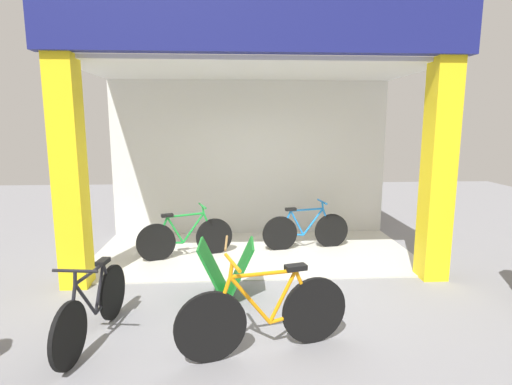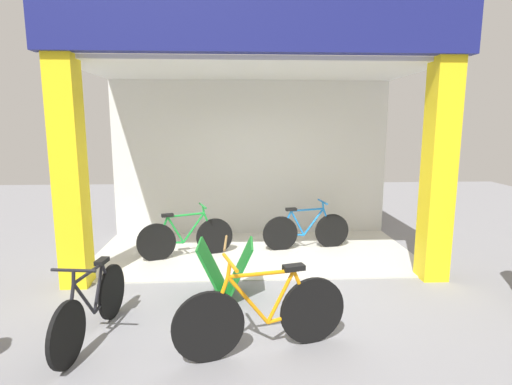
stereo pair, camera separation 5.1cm
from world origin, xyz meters
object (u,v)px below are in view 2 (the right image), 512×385
bicycle_parked_0 (263,314)px  sandwich_board_sign (226,270)px  bicycle_inside_1 (186,237)px  bicycle_parked_1 (92,307)px  bicycle_inside_0 (306,230)px

bicycle_parked_0 → sandwich_board_sign: (-0.39, 1.26, -0.02)m
bicycle_inside_1 → bicycle_parked_1: bicycle_inside_1 is taller
bicycle_parked_1 → bicycle_inside_1: bearing=75.4°
bicycle_inside_0 → bicycle_parked_1: size_ratio=0.99×
bicycle_inside_0 → sandwich_board_sign: 2.34m
bicycle_parked_1 → sandwich_board_sign: bicycle_parked_1 is taller
bicycle_inside_0 → bicycle_parked_1: bearing=-133.3°
bicycle_parked_0 → sandwich_board_sign: bearing=106.9°
bicycle_inside_0 → bicycle_parked_1: (-2.69, -2.85, 0.00)m
bicycle_inside_0 → sandwich_board_sign: bicycle_inside_0 is taller
bicycle_inside_1 → bicycle_parked_1: (-0.65, -2.50, -0.00)m
sandwich_board_sign → bicycle_inside_1: bearing=113.7°
bicycle_parked_0 → bicycle_parked_1: (-1.72, 0.32, -0.04)m
bicycle_parked_1 → sandwich_board_sign: 1.63m
bicycle_inside_0 → bicycle_parked_1: bicycle_parked_1 is taller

